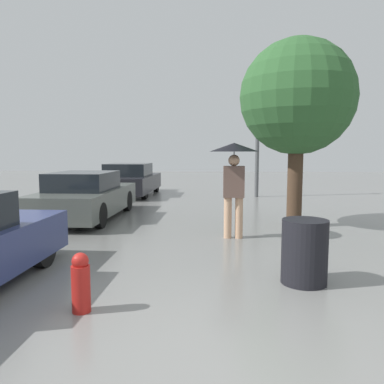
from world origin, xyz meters
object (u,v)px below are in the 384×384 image
(parked_car_middle, at_px, (86,197))
(fire_hydrant, at_px, (81,283))
(street_lamp, at_px, (258,114))
(trash_bin, at_px, (304,252))
(tree, at_px, (297,98))
(pedestrian, at_px, (234,166))
(parked_car_farthest, at_px, (130,180))

(parked_car_middle, height_order, fire_hydrant, parked_car_middle)
(street_lamp, height_order, fire_hydrant, street_lamp)
(street_lamp, bearing_deg, fire_hydrant, -105.42)
(parked_car_middle, height_order, street_lamp, street_lamp)
(trash_bin, relative_size, fire_hydrant, 1.30)
(tree, distance_m, trash_bin, 4.54)
(pedestrian, xyz_separation_m, parked_car_farthest, (-3.80, 7.23, -0.85))
(street_lamp, bearing_deg, tree, -87.30)
(parked_car_farthest, relative_size, street_lamp, 0.82)
(tree, bearing_deg, trash_bin, -99.26)
(parked_car_farthest, height_order, trash_bin, parked_car_farthest)
(tree, xyz_separation_m, street_lamp, (-0.27, 5.76, 0.24))
(parked_car_farthest, bearing_deg, tree, -48.86)
(street_lamp, bearing_deg, pedestrian, -99.41)
(street_lamp, relative_size, trash_bin, 5.98)
(parked_car_farthest, bearing_deg, trash_bin, -64.64)
(parked_car_middle, xyz_separation_m, tree, (5.13, -0.76, 2.33))
(street_lamp, relative_size, fire_hydrant, 7.76)
(pedestrian, distance_m, street_lamp, 7.29)
(fire_hydrant, bearing_deg, pedestrian, 63.89)
(tree, bearing_deg, pedestrian, -139.12)
(parked_car_middle, distance_m, street_lamp, 7.43)
(trash_bin, bearing_deg, pedestrian, 107.98)
(tree, relative_size, street_lamp, 0.83)
(trash_bin, bearing_deg, street_lamp, 87.94)
(parked_car_middle, bearing_deg, fire_hydrant, -70.84)
(parked_car_middle, xyz_separation_m, parked_car_farthest, (-0.10, 5.23, 0.03))
(tree, bearing_deg, street_lamp, 92.70)
(parked_car_farthest, bearing_deg, pedestrian, -62.25)
(parked_car_farthest, height_order, street_lamp, street_lamp)
(parked_car_farthest, relative_size, fire_hydrant, 6.37)
(parked_car_middle, distance_m, parked_car_farthest, 5.23)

